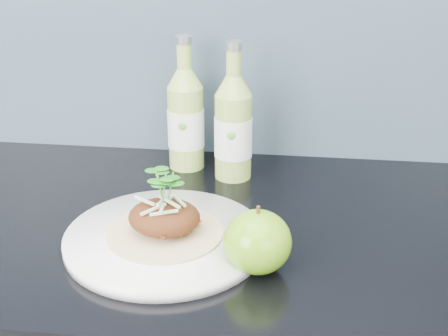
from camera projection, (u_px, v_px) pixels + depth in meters
The scene contains 5 objects.
dinner_plate at pixel (165, 239), 0.92m from camera, with size 0.35×0.35×0.02m.
pork_taco at pixel (164, 216), 0.90m from camera, with size 0.17×0.17×0.10m.
green_apple at pixel (257, 242), 0.84m from camera, with size 0.12×0.12×0.10m.
cider_bottle_left at pixel (186, 119), 1.14m from camera, with size 0.08×0.08×0.25m.
cider_bottle_right at pixel (233, 128), 1.10m from camera, with size 0.09×0.09×0.25m.
Camera 1 is at (0.15, 0.84, 1.38)m, focal length 50.00 mm.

